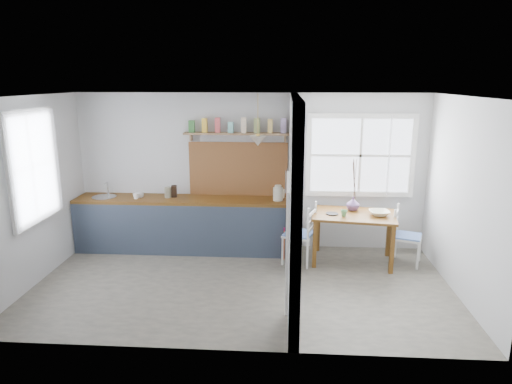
# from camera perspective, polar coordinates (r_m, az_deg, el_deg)

# --- Properties ---
(floor) EXTENTS (5.80, 3.20, 0.01)m
(floor) POSITION_cam_1_polar(r_m,az_deg,el_deg) (6.54, -1.76, -11.51)
(floor) COLOR gray
(floor) RESTS_ON ground
(ceiling) EXTENTS (5.80, 3.20, 0.01)m
(ceiling) POSITION_cam_1_polar(r_m,az_deg,el_deg) (5.91, -1.95, 11.89)
(ceiling) COLOR silver
(ceiling) RESTS_ON walls
(walls) EXTENTS (5.81, 3.21, 2.60)m
(walls) POSITION_cam_1_polar(r_m,az_deg,el_deg) (6.10, -1.85, -0.41)
(walls) COLOR silver
(walls) RESTS_ON floor
(partition) EXTENTS (0.12, 3.20, 2.60)m
(partition) POSITION_cam_1_polar(r_m,az_deg,el_deg) (6.09, 4.76, 1.00)
(partition) COLOR silver
(partition) RESTS_ON floor
(kitchen_window) EXTENTS (0.10, 1.16, 1.50)m
(kitchen_window) POSITION_cam_1_polar(r_m,az_deg,el_deg) (6.92, -26.30, 2.83)
(kitchen_window) COLOR white
(kitchen_window) RESTS_ON walls
(nook_window) EXTENTS (1.76, 0.10, 1.30)m
(nook_window) POSITION_cam_1_polar(r_m,az_deg,el_deg) (7.63, 12.92, 4.46)
(nook_window) COLOR white
(nook_window) RESTS_ON walls
(counter) EXTENTS (3.50, 0.60, 0.90)m
(counter) POSITION_cam_1_polar(r_m,az_deg,el_deg) (7.77, -9.18, -3.89)
(counter) COLOR brown
(counter) RESTS_ON floor
(sink) EXTENTS (0.40, 0.40, 0.02)m
(sink) POSITION_cam_1_polar(r_m,az_deg,el_deg) (8.02, -18.44, -0.65)
(sink) COLOR #B8BABC
(sink) RESTS_ON counter
(backsplash) EXTENTS (1.65, 0.03, 0.90)m
(backsplash) POSITION_cam_1_polar(r_m,az_deg,el_deg) (7.64, -2.24, 2.90)
(backsplash) COLOR brown
(backsplash) RESTS_ON walls
(shelf) EXTENTS (1.75, 0.20, 0.21)m
(shelf) POSITION_cam_1_polar(r_m,az_deg,el_deg) (7.45, -2.35, 7.72)
(shelf) COLOR #986F51
(shelf) RESTS_ON walls
(pendant_lamp) EXTENTS (0.26, 0.26, 0.16)m
(pendant_lamp) POSITION_cam_1_polar(r_m,az_deg,el_deg) (7.10, 0.23, 6.41)
(pendant_lamp) COLOR beige
(pendant_lamp) RESTS_ON ceiling
(utensil_rail) EXTENTS (0.02, 0.50, 0.02)m
(utensil_rail) POSITION_cam_1_polar(r_m,az_deg,el_deg) (6.91, 3.91, 2.56)
(utensil_rail) COLOR #B8BABC
(utensil_rail) RESTS_ON partition
(dining_table) EXTENTS (1.36, 1.00, 0.78)m
(dining_table) POSITION_cam_1_polar(r_m,az_deg,el_deg) (7.34, 12.01, -5.62)
(dining_table) COLOR brown
(dining_table) RESTS_ON floor
(chair_left) EXTENTS (0.56, 0.56, 0.96)m
(chair_left) POSITION_cam_1_polar(r_m,az_deg,el_deg) (7.15, 5.40, -5.15)
(chair_left) COLOR silver
(chair_left) RESTS_ON floor
(chair_right) EXTENTS (0.53, 0.53, 0.90)m
(chair_right) POSITION_cam_1_polar(r_m,az_deg,el_deg) (7.46, 18.41, -5.23)
(chair_right) COLOR silver
(chair_right) RESTS_ON floor
(kettle) EXTENTS (0.26, 0.24, 0.25)m
(kettle) POSITION_cam_1_polar(r_m,az_deg,el_deg) (7.36, 2.77, -0.10)
(kettle) COLOR beige
(kettle) RESTS_ON counter
(mug_a) EXTENTS (0.13, 0.13, 0.09)m
(mug_a) POSITION_cam_1_polar(r_m,az_deg,el_deg) (7.73, -14.79, -0.51)
(mug_a) COLOR white
(mug_a) RESTS_ON counter
(mug_b) EXTENTS (0.15, 0.15, 0.11)m
(mug_b) POSITION_cam_1_polar(r_m,az_deg,el_deg) (7.78, -14.32, -0.33)
(mug_b) COLOR silver
(mug_b) RESTS_ON counter
(knife_block) EXTENTS (0.11, 0.13, 0.19)m
(knife_block) POSITION_cam_1_polar(r_m,az_deg,el_deg) (7.71, -10.20, 0.10)
(knife_block) COLOR black
(knife_block) RESTS_ON counter
(jar) EXTENTS (0.14, 0.14, 0.17)m
(jar) POSITION_cam_1_polar(r_m,az_deg,el_deg) (7.69, -10.96, -0.05)
(jar) COLOR gray
(jar) RESTS_ON counter
(towel_magenta) EXTENTS (0.02, 0.03, 0.52)m
(towel_magenta) POSITION_cam_1_polar(r_m,az_deg,el_deg) (7.30, 3.52, -6.41)
(towel_magenta) COLOR #D21866
(towel_magenta) RESTS_ON counter
(towel_orange) EXTENTS (0.02, 0.03, 0.48)m
(towel_orange) POSITION_cam_1_polar(r_m,az_deg,el_deg) (7.28, 3.52, -6.69)
(towel_orange) COLOR #C55B26
(towel_orange) RESTS_ON counter
(bowl) EXTENTS (0.34, 0.34, 0.07)m
(bowl) POSITION_cam_1_polar(r_m,az_deg,el_deg) (7.23, 15.16, -2.54)
(bowl) COLOR white
(bowl) RESTS_ON dining_table
(table_cup) EXTENTS (0.13, 0.13, 0.10)m
(table_cup) POSITION_cam_1_polar(r_m,az_deg,el_deg) (7.06, 10.93, -2.61)
(table_cup) COLOR #53955E
(table_cup) RESTS_ON dining_table
(plate) EXTENTS (0.24, 0.24, 0.02)m
(plate) POSITION_cam_1_polar(r_m,az_deg,el_deg) (7.14, 9.49, -2.69)
(plate) COLOR black
(plate) RESTS_ON dining_table
(vase) EXTENTS (0.23, 0.23, 0.22)m
(vase) POSITION_cam_1_polar(r_m,az_deg,el_deg) (7.38, 12.03, -1.45)
(vase) COLOR #63457A
(vase) RESTS_ON dining_table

